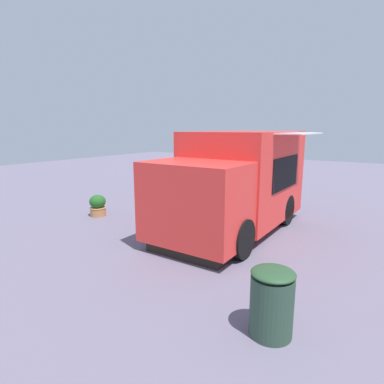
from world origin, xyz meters
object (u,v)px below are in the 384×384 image
object	(u,v)px
planter_flowering_far	(98,205)
trash_bin	(272,302)
food_truck	(235,184)
person_customer	(201,184)
planter_flowering_near	(150,188)

from	to	relation	value
planter_flowering_far	trash_bin	distance (m)	6.81
food_truck	person_customer	world-z (taller)	food_truck
person_customer	trash_bin	size ratio (longest dim) A/B	0.96
person_customer	planter_flowering_far	distance (m)	4.90
trash_bin	food_truck	bearing A→B (deg)	122.68
planter_flowering_near	planter_flowering_far	xyz separation A→B (m)	(0.62, -3.07, 0.03)
person_customer	planter_flowering_near	size ratio (longest dim) A/B	1.51
planter_flowering_far	person_customer	bearing A→B (deg)	82.65
food_truck	planter_flowering_near	size ratio (longest dim) A/B	8.41
food_truck	trash_bin	world-z (taller)	food_truck
food_truck	planter_flowering_near	bearing A→B (deg)	157.09
food_truck	trash_bin	distance (m)	4.39
planter_flowering_near	planter_flowering_far	distance (m)	3.13
food_truck	planter_flowering_near	distance (m)	5.08
person_customer	trash_bin	world-z (taller)	trash_bin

